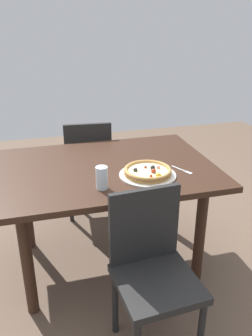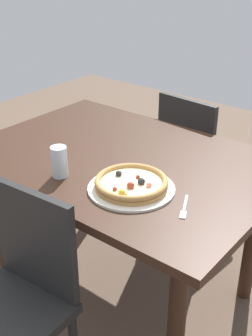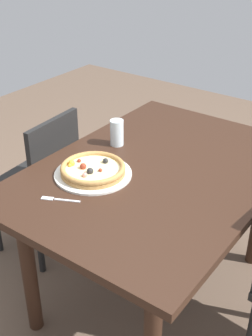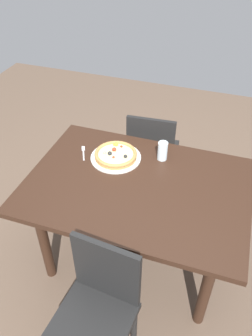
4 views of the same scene
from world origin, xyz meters
name	(u,v)px [view 1 (image 1 of 4)]	position (x,y,z in m)	size (l,w,h in m)	color
ground_plane	(108,261)	(0.00, 0.00, 0.00)	(6.00, 6.00, 0.00)	brown
dining_table	(106,180)	(0.00, 0.00, 0.66)	(1.41, 1.00, 0.76)	#331E14
chair_near	(88,164)	(0.01, -0.71, 0.49)	(0.43, 0.43, 0.88)	black
chair_far	(152,268)	(-0.08, 0.71, 0.49)	(0.43, 0.43, 0.88)	black
plate	(148,175)	(-0.22, 0.21, 0.77)	(0.35, 0.35, 0.01)	silver
pizza	(148,171)	(-0.22, 0.21, 0.79)	(0.29, 0.29, 0.05)	#B78447
fork	(183,170)	(-0.46, 0.20, 0.76)	(0.09, 0.16, 0.00)	silver
drinking_glass	(102,178)	(0.09, 0.30, 0.83)	(0.07, 0.07, 0.13)	silver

